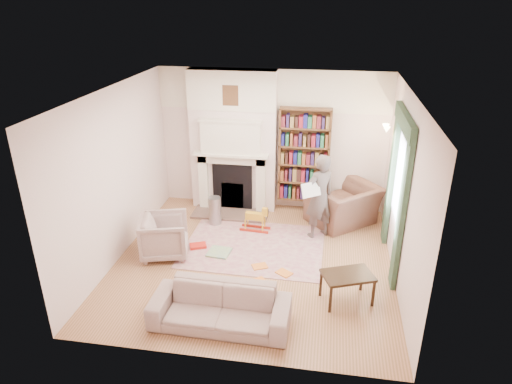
% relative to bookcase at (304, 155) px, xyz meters
% --- Properties ---
extents(floor, '(4.50, 4.50, 0.00)m').
position_rel_bookcase_xyz_m(floor, '(-0.65, -2.12, -1.18)').
color(floor, brown).
rests_on(floor, ground).
extents(ceiling, '(4.50, 4.50, 0.00)m').
position_rel_bookcase_xyz_m(ceiling, '(-0.65, -2.12, 1.62)').
color(ceiling, white).
rests_on(ceiling, wall_back).
extents(wall_back, '(4.50, 0.00, 4.50)m').
position_rel_bookcase_xyz_m(wall_back, '(-0.65, 0.13, 0.22)').
color(wall_back, silver).
rests_on(wall_back, floor).
extents(wall_front, '(4.50, 0.00, 4.50)m').
position_rel_bookcase_xyz_m(wall_front, '(-0.65, -4.37, 0.22)').
color(wall_front, silver).
rests_on(wall_front, floor).
extents(wall_left, '(0.00, 4.50, 4.50)m').
position_rel_bookcase_xyz_m(wall_left, '(-2.90, -2.12, 0.22)').
color(wall_left, silver).
rests_on(wall_left, floor).
extents(wall_right, '(0.00, 4.50, 4.50)m').
position_rel_bookcase_xyz_m(wall_right, '(1.60, -2.12, 0.22)').
color(wall_right, silver).
rests_on(wall_right, floor).
extents(fireplace, '(1.70, 0.58, 2.80)m').
position_rel_bookcase_xyz_m(fireplace, '(-1.40, -0.07, 0.21)').
color(fireplace, silver).
rests_on(fireplace, floor).
extents(bookcase, '(1.00, 0.24, 1.85)m').
position_rel_bookcase_xyz_m(bookcase, '(0.00, 0.00, 0.00)').
color(bookcase, brown).
rests_on(bookcase, floor).
extents(window, '(0.02, 0.90, 1.30)m').
position_rel_bookcase_xyz_m(window, '(1.58, -1.72, 0.27)').
color(window, silver).
rests_on(window, wall_right).
extents(curtain_left, '(0.07, 0.32, 2.40)m').
position_rel_bookcase_xyz_m(curtain_left, '(1.55, -2.42, 0.02)').
color(curtain_left, '#2B442E').
rests_on(curtain_left, floor).
extents(curtain_right, '(0.07, 0.32, 2.40)m').
position_rel_bookcase_xyz_m(curtain_right, '(1.55, -1.02, 0.02)').
color(curtain_right, '#2B442E').
rests_on(curtain_right, floor).
extents(pelmet, '(0.09, 1.70, 0.24)m').
position_rel_bookcase_xyz_m(pelmet, '(1.54, -1.72, 1.20)').
color(pelmet, '#2B442E').
rests_on(pelmet, wall_right).
extents(wall_sconce, '(0.20, 0.24, 0.24)m').
position_rel_bookcase_xyz_m(wall_sconce, '(1.38, -0.62, 0.72)').
color(wall_sconce, gold).
rests_on(wall_sconce, wall_right).
extents(rug, '(2.43, 1.88, 0.01)m').
position_rel_bookcase_xyz_m(rug, '(-0.72, -1.66, -1.17)').
color(rug, '#C6B496').
rests_on(rug, floor).
extents(armchair_reading, '(1.58, 1.56, 0.77)m').
position_rel_bookcase_xyz_m(armchair_reading, '(0.81, -0.47, -0.79)').
color(armchair_reading, '#52342B').
rests_on(armchair_reading, floor).
extents(armchair_left, '(0.94, 0.93, 0.70)m').
position_rel_bookcase_xyz_m(armchair_left, '(-2.17, -2.14, -0.82)').
color(armchair_left, '#BDB49C').
rests_on(armchair_left, floor).
extents(sofa, '(1.86, 0.75, 0.54)m').
position_rel_bookcase_xyz_m(sofa, '(-0.82, -3.73, -0.90)').
color(sofa, '#B1A592').
rests_on(sofa, floor).
extents(man_reading, '(0.68, 0.64, 1.57)m').
position_rel_bookcase_xyz_m(man_reading, '(0.36, -1.07, -0.39)').
color(man_reading, '#504440').
rests_on(man_reading, floor).
extents(newspaper, '(0.35, 0.30, 0.24)m').
position_rel_bookcase_xyz_m(newspaper, '(0.21, -1.27, -0.18)').
color(newspaper, white).
rests_on(newspaper, man_reading).
extents(coffee_table, '(0.82, 0.68, 0.45)m').
position_rel_bookcase_xyz_m(coffee_table, '(0.85, -2.94, -0.95)').
color(coffee_table, black).
rests_on(coffee_table, floor).
extents(paraffin_heater, '(0.26, 0.26, 0.55)m').
position_rel_bookcase_xyz_m(paraffin_heater, '(-1.61, -0.91, -0.90)').
color(paraffin_heater, '#93959A').
rests_on(paraffin_heater, floor).
extents(rocking_horse, '(0.57, 0.27, 0.49)m').
position_rel_bookcase_xyz_m(rocking_horse, '(-0.80, -1.06, -0.93)').
color(rocking_horse, gold).
rests_on(rocking_horse, rug).
extents(board_game, '(0.40, 0.40, 0.03)m').
position_rel_bookcase_xyz_m(board_game, '(-1.27, -1.98, -1.15)').
color(board_game, '#E5E852').
rests_on(board_game, rug).
extents(game_box_lid, '(0.33, 0.28, 0.05)m').
position_rel_bookcase_xyz_m(game_box_lid, '(-1.68, -1.84, -1.14)').
color(game_box_lid, red).
rests_on(game_box_lid, rug).
extents(comic_annuals, '(0.71, 0.70, 0.02)m').
position_rel_bookcase_xyz_m(comic_annuals, '(-0.37, -2.47, -1.16)').
color(comic_annuals, red).
rests_on(comic_annuals, rug).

